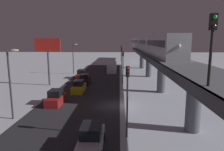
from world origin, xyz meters
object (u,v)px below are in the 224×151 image
subway_train (143,43)px  traffic_light_near (127,92)px  sedan_black (85,80)px  sedan_red_2 (82,75)px  traffic_light_distant (121,51)px  commercial_billboard (48,50)px  sedan_red (56,98)px  box_truck (112,67)px  sedan_yellow (79,87)px  traffic_light_far (122,55)px  rail_signal (212,37)px  sedan_silver (91,139)px  traffic_light_mid (123,63)px

subway_train → traffic_light_near: subway_train is taller
sedan_black → sedan_red_2: same height
sedan_red_2 → traffic_light_distant: (-9.30, -38.34, 3.40)m
commercial_billboard → traffic_light_distant: bearing=-107.1°
sedan_red → box_truck: (-6.60, -28.28, 0.55)m
sedan_yellow → traffic_light_far: traffic_light_far is taller
subway_train → rail_signal: 49.73m
sedan_yellow → commercial_billboard: 10.12m
subway_train → rail_signal: size_ratio=18.52×
subway_train → sedan_silver: bearing=78.8°
sedan_silver → traffic_light_mid: (-2.90, -24.16, 3.41)m
traffic_light_mid → sedan_black: bearing=0.6°
box_truck → traffic_light_mid: (-2.70, 15.38, 2.85)m
sedan_red_2 → traffic_light_far: (-9.30, -16.17, 3.40)m
sedan_black → traffic_light_near: size_ratio=0.63×
sedan_red_2 → traffic_light_mid: size_ratio=0.75×
sedan_red → box_truck: bearing=-103.1°
sedan_yellow → traffic_light_near: bearing=115.1°
sedan_black → traffic_light_far: size_ratio=0.63×
rail_signal → sedan_black: (11.86, -27.57, -7.91)m
sedan_red_2 → traffic_light_mid: traffic_light_mid is taller
subway_train → traffic_light_distant: bearing=-74.3°
subway_train → sedan_red: 38.88m
sedan_black → rail_signal: bearing=113.3°
traffic_light_far → commercial_billboard: bearing=59.1°
sedan_red_2 → sedan_black: bearing=106.5°
sedan_red → traffic_light_far: 36.44m
sedan_silver → sedan_black: size_ratio=1.14×
subway_train → commercial_billboard: size_ratio=8.32×
subway_train → traffic_light_near: (6.27, 44.20, -3.57)m
box_truck → traffic_light_far: traffic_light_far is taller
sedan_silver → traffic_light_mid: size_ratio=0.72×
rail_signal → traffic_light_near: rail_signal is taller
traffic_light_near → commercial_billboard: 25.20m
sedan_yellow → sedan_red_2: bearing=-81.6°
sedan_red → traffic_light_far: (-9.30, -35.07, 3.40)m
box_truck → traffic_light_mid: bearing=100.0°
sedan_black → commercial_billboard: bearing=11.7°
box_truck → traffic_light_far: bearing=-111.7°
traffic_light_near → sedan_yellow: bearing=-64.9°
sedan_red → traffic_light_distant: size_ratio=0.67×
traffic_light_near → sedan_black: bearing=-71.2°
sedan_red → traffic_light_distant: 58.09m
box_truck → traffic_light_near: (-2.70, 37.55, 2.85)m
rail_signal → sedan_silver: rail_signal is taller
sedan_yellow → traffic_light_distant: traffic_light_distant is taller
traffic_light_far → traffic_light_mid: bearing=90.0°
sedan_black → sedan_red_2: size_ratio=0.84×
traffic_light_mid → traffic_light_far: (0.00, -22.17, 0.00)m
sedan_black → traffic_light_distant: size_ratio=0.63×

